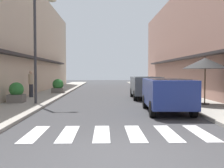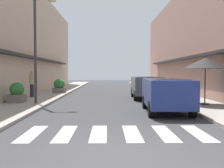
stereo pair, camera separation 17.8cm
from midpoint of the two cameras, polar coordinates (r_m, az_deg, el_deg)
ground_plane at (r=20.73m, az=-0.03°, el=-2.42°), size 82.26×82.26×0.00m
sidewalk_left at (r=21.16m, az=-12.59°, el=-2.21°), size 2.46×52.35×0.12m
sidewalk_right at (r=21.29m, az=12.46°, el=-2.18°), size 2.46×52.35×0.12m
building_row_left at (r=23.11m, az=-21.44°, el=8.64°), size 5.50×35.65×8.64m
building_row_right at (r=23.33m, az=21.10°, el=8.62°), size 5.50×35.65×8.67m
crosswalk at (r=8.03m, az=1.34°, el=-10.14°), size 5.20×2.20×0.01m
parked_car_near at (r=12.23m, az=11.54°, el=-1.52°), size 1.95×4.16×1.47m
parked_car_mid at (r=18.39m, az=7.34°, el=-0.18°), size 1.89×4.04×1.47m
street_lamp at (r=15.07m, az=-14.54°, el=9.13°), size 1.19×0.28×5.61m
cafe_umbrella at (r=14.77m, az=18.99°, el=4.03°), size 2.29×2.29×2.37m
planter_midblock at (r=15.82m, az=-18.71°, el=-1.74°), size 0.82×0.82×1.09m
planter_far at (r=22.45m, az=-10.61°, el=-0.47°), size 0.94×0.94×1.11m
pedestrian_walking_near at (r=18.97m, az=-15.92°, el=0.19°), size 0.34×0.34×1.74m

